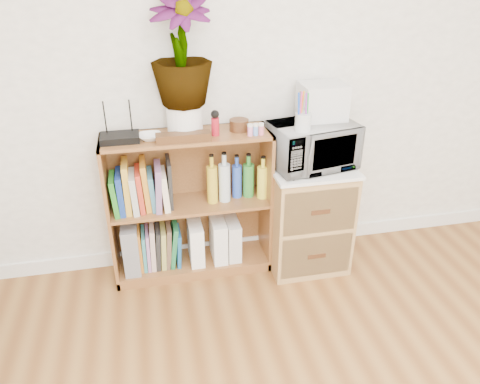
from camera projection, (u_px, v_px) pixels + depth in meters
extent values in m
cube|color=white|center=(240.00, 243.00, 3.32)|extent=(4.00, 0.02, 0.10)
cube|color=brown|center=(190.00, 206.00, 2.94)|extent=(1.00, 0.30, 0.95)
cube|color=#9E7542|center=(307.00, 216.00, 3.07)|extent=(0.50, 0.45, 0.70)
imported|color=white|center=(313.00, 145.00, 2.82)|extent=(0.55, 0.42, 0.27)
cylinder|color=silver|center=(303.00, 122.00, 2.63)|extent=(0.09, 0.09, 0.10)
cube|color=silver|center=(322.00, 101.00, 2.80)|extent=(0.27, 0.22, 0.21)
cube|color=black|center=(120.00, 138.00, 2.62)|extent=(0.21, 0.15, 0.04)
imported|color=white|center=(150.00, 137.00, 2.64)|extent=(0.13, 0.13, 0.03)
cylinder|color=white|center=(185.00, 119.00, 2.69)|extent=(0.20, 0.20, 0.17)
imported|color=#2C6E2C|center=(181.00, 51.00, 2.51)|extent=(0.34, 0.34, 0.60)
cube|color=#3A2210|center=(183.00, 137.00, 2.61)|extent=(0.31, 0.08, 0.05)
cylinder|color=#AB1523|center=(215.00, 127.00, 2.69)|extent=(0.05, 0.05, 0.10)
cylinder|color=#3C1F10|center=(239.00, 125.00, 2.76)|extent=(0.11, 0.11, 0.07)
cube|color=pink|center=(256.00, 130.00, 2.69)|extent=(0.12, 0.04, 0.06)
cube|color=slate|center=(131.00, 245.00, 2.98)|extent=(0.10, 0.26, 0.33)
cube|color=white|center=(196.00, 242.00, 3.05)|extent=(0.09, 0.22, 0.28)
cube|color=white|center=(218.00, 239.00, 3.08)|extent=(0.09, 0.23, 0.29)
cube|color=silver|center=(232.00, 238.00, 3.10)|extent=(0.08, 0.21, 0.27)
cube|color=#247F22|center=(115.00, 193.00, 2.79)|extent=(0.04, 0.20, 0.23)
cube|color=navy|center=(121.00, 191.00, 2.79)|extent=(0.04, 0.20, 0.25)
cube|color=gold|center=(127.00, 186.00, 2.78)|extent=(0.04, 0.20, 0.31)
cube|color=#B7B8B2|center=(134.00, 191.00, 2.81)|extent=(0.04, 0.20, 0.24)
cube|color=red|center=(140.00, 189.00, 2.81)|extent=(0.04, 0.20, 0.26)
cube|color=orange|center=(146.00, 185.00, 2.81)|extent=(0.05, 0.20, 0.30)
cube|color=teal|center=(152.00, 190.00, 2.83)|extent=(0.04, 0.20, 0.23)
cube|color=slate|center=(158.00, 185.00, 2.82)|extent=(0.05, 0.20, 0.28)
cube|color=#FCEAC4|center=(165.00, 188.00, 2.84)|extent=(0.05, 0.20, 0.23)
cube|color=black|center=(170.00, 183.00, 2.83)|extent=(0.03, 0.20, 0.30)
cylinder|color=gold|center=(212.00, 178.00, 2.88)|extent=(0.07, 0.07, 0.31)
cylinder|color=silver|center=(224.00, 177.00, 2.89)|extent=(0.07, 0.07, 0.31)
cylinder|color=blue|center=(237.00, 178.00, 2.92)|extent=(0.06, 0.06, 0.28)
cylinder|color=#2F812F|center=(249.00, 177.00, 2.93)|extent=(0.07, 0.07, 0.28)
cylinder|color=yellow|center=(262.00, 176.00, 2.94)|extent=(0.07, 0.07, 0.27)
cube|color=#C17122|center=(140.00, 247.00, 3.00)|extent=(0.03, 0.19, 0.28)
cube|color=teal|center=(144.00, 249.00, 3.01)|extent=(0.02, 0.19, 0.25)
cube|color=#A26EA5|center=(148.00, 248.00, 3.01)|extent=(0.03, 0.19, 0.26)
cube|color=#C5A599|center=(152.00, 245.00, 3.01)|extent=(0.04, 0.19, 0.29)
cube|color=black|center=(158.00, 246.00, 3.02)|extent=(0.05, 0.19, 0.28)
cube|color=#A39F4B|center=(163.00, 245.00, 3.03)|extent=(0.05, 0.19, 0.27)
cube|color=brown|center=(168.00, 244.00, 3.03)|extent=(0.05, 0.19, 0.29)
cube|color=#1C6A3A|center=(173.00, 243.00, 3.03)|extent=(0.07, 0.19, 0.29)
cube|color=#165389|center=(178.00, 246.00, 3.05)|extent=(0.04, 0.19, 0.24)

